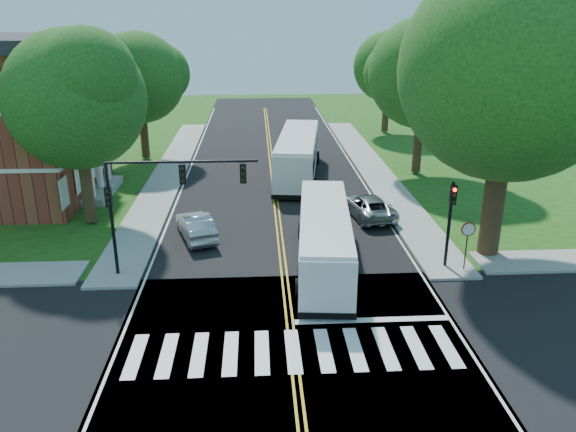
{
  "coord_description": "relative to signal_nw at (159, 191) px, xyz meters",
  "views": [
    {
      "loc": [
        -1.25,
        -18.93,
        12.31
      ],
      "look_at": [
        0.29,
        8.07,
        2.4
      ],
      "focal_mm": 35.0,
      "sensor_mm": 36.0,
      "label": 1
    }
  ],
  "objects": [
    {
      "name": "ground",
      "position": [
        5.86,
        -6.43,
        -4.38
      ],
      "size": [
        140.0,
        140.0,
        0.0
      ],
      "primitive_type": "plane",
      "color": "#224912",
      "rests_on": "ground"
    },
    {
      "name": "tree_ne_big",
      "position": [
        16.86,
        1.57,
        5.24
      ],
      "size": [
        10.8,
        10.8,
        14.91
      ],
      "color": "#352615",
      "rests_on": "ground"
    },
    {
      "name": "edge_line_e",
      "position": [
        12.66,
        15.57,
        -4.36
      ],
      "size": [
        0.12,
        70.0,
        0.01
      ],
      "primitive_type": "cube",
      "color": "silver",
      "rests_on": "road"
    },
    {
      "name": "edge_line_w",
      "position": [
        -0.94,
        15.57,
        -4.36
      ],
      "size": [
        0.12,
        70.0,
        0.01
      ],
      "primitive_type": "cube",
      "color": "silver",
      "rests_on": "road"
    },
    {
      "name": "tree_east_far",
      "position": [
        18.36,
        33.57,
        2.48
      ],
      "size": [
        7.2,
        7.2,
        10.34
      ],
      "color": "#352615",
      "rests_on": "ground"
    },
    {
      "name": "suv",
      "position": [
        11.6,
        7.7,
        -3.67
      ],
      "size": [
        3.08,
        5.33,
        1.4
      ],
      "primitive_type": "imported",
      "rotation": [
        0.0,
        0.0,
        3.3
      ],
      "color": "#A9ABB0",
      "rests_on": "road"
    },
    {
      "name": "sidewalk_ne",
      "position": [
        14.16,
        18.57,
        -4.3
      ],
      "size": [
        2.6,
        40.0,
        0.15
      ],
      "primitive_type": "cube",
      "color": "gray",
      "rests_on": "ground"
    },
    {
      "name": "stop_bar",
      "position": [
        9.36,
        -4.83,
        -4.36
      ],
      "size": [
        6.6,
        0.4,
        0.01
      ],
      "primitive_type": "cube",
      "color": "silver",
      "rests_on": "road"
    },
    {
      "name": "tree_west_near",
      "position": [
        -5.64,
        7.57,
        3.15
      ],
      "size": [
        8.0,
        8.0,
        11.4
      ],
      "color": "#352615",
      "rests_on": "ground"
    },
    {
      "name": "stop_sign",
      "position": [
        14.86,
        -0.45,
        -2.35
      ],
      "size": [
        0.76,
        0.08,
        2.53
      ],
      "color": "black",
      "rests_on": "ground"
    },
    {
      "name": "tree_west_far",
      "position": [
        -5.14,
        23.57,
        2.62
      ],
      "size": [
        7.6,
        7.6,
        10.67
      ],
      "color": "#352615",
      "rests_on": "ground"
    },
    {
      "name": "signal_ne",
      "position": [
        14.06,
        0.01,
        -1.41
      ],
      "size": [
        0.3,
        0.46,
        4.4
      ],
      "color": "black",
      "rests_on": "ground"
    },
    {
      "name": "hatchback",
      "position": [
        1.07,
        4.77,
        -3.63
      ],
      "size": [
        2.86,
        4.77,
        1.48
      ],
      "primitive_type": "imported",
      "rotation": [
        0.0,
        0.0,
        3.45
      ],
      "color": "#A2A4A9",
      "rests_on": "road"
    },
    {
      "name": "signal_nw",
      "position": [
        0.0,
        0.0,
        0.0
      ],
      "size": [
        7.15,
        0.46,
        5.66
      ],
      "color": "black",
      "rests_on": "ground"
    },
    {
      "name": "tree_east_mid",
      "position": [
        17.36,
        17.57,
        3.48
      ],
      "size": [
        8.4,
        8.4,
        11.93
      ],
      "color": "#352615",
      "rests_on": "ground"
    },
    {
      "name": "crosswalk",
      "position": [
        5.86,
        -6.93,
        -4.36
      ],
      "size": [
        12.6,
        3.0,
        0.01
      ],
      "primitive_type": "cube",
      "color": "silver",
      "rests_on": "road"
    },
    {
      "name": "bus_follow",
      "position": [
        7.8,
        17.19,
        -2.6
      ],
      "size": [
        4.54,
        13.19,
        3.35
      ],
      "rotation": [
        0.0,
        0.0,
        3.01
      ],
      "color": "silver",
      "rests_on": "road"
    },
    {
      "name": "sidewalk_nw",
      "position": [
        -2.44,
        18.57,
        -4.3
      ],
      "size": [
        2.6,
        40.0,
        0.15
      ],
      "primitive_type": "cube",
      "color": "gray",
      "rests_on": "ground"
    },
    {
      "name": "road",
      "position": [
        5.86,
        11.57,
        -4.37
      ],
      "size": [
        14.0,
        96.0,
        0.01
      ],
      "primitive_type": "cube",
      "color": "black",
      "rests_on": "ground"
    },
    {
      "name": "bus_lead",
      "position": [
        7.94,
        0.67,
        -2.82
      ],
      "size": [
        3.53,
        11.51,
        2.93
      ],
      "rotation": [
        0.0,
        0.0,
        3.05
      ],
      "color": "silver",
      "rests_on": "road"
    },
    {
      "name": "center_line",
      "position": [
        5.86,
        15.57,
        -4.36
      ],
      "size": [
        0.36,
        70.0,
        0.01
      ],
      "primitive_type": "cube",
      "color": "gold",
      "rests_on": "road"
    },
    {
      "name": "dark_sedan",
      "position": [
        11.64,
        8.48,
        -3.77
      ],
      "size": [
        2.56,
        4.42,
        1.2
      ],
      "primitive_type": "imported",
      "rotation": [
        0.0,
        0.0,
        3.36
      ],
      "color": "black",
      "rests_on": "road"
    },
    {
      "name": "cross_road",
      "position": [
        5.86,
        -6.43,
        -4.37
      ],
      "size": [
        60.0,
        12.0,
        0.01
      ],
      "primitive_type": "cube",
      "color": "black",
      "rests_on": "ground"
    }
  ]
}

